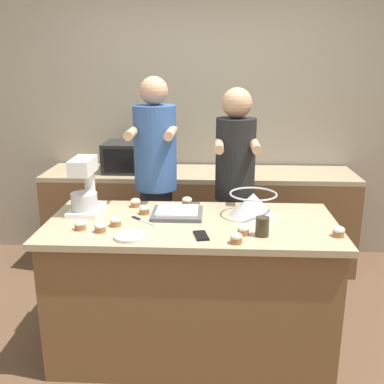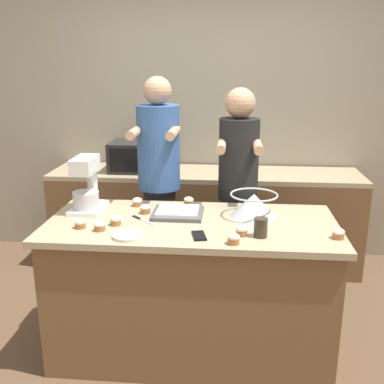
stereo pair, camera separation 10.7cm
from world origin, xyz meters
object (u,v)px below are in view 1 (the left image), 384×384
object	(u,v)px
mixing_bowl	(253,204)
knife	(142,220)
cell_phone	(201,235)
cupcake_5	(135,203)
baking_tray	(177,213)
cupcake_6	(144,210)
person_right	(235,193)
drinking_glass	(262,226)
person_left	(156,188)
cupcake_7	(80,225)
small_plate	(130,237)
cupcake_2	(236,238)
cupcake_1	(187,201)
stand_mixer	(85,189)
cupcake_8	(339,231)
cupcake_0	(243,230)
cupcake_3	(100,227)
microwave_oven	(132,157)
cupcake_4	(116,221)

from	to	relation	value
mixing_bowl	knife	size ratio (longest dim) A/B	1.75
cell_phone	cupcake_5	world-z (taller)	cupcake_5
baking_tray	cell_phone	world-z (taller)	baking_tray
mixing_bowl	cupcake_6	xyz separation A→B (m)	(-0.70, -0.00, -0.05)
person_right	drinking_glass	xyz separation A→B (m)	(0.12, -0.83, 0.05)
knife	cell_phone	bearing A→B (deg)	-32.69
drinking_glass	cupcake_6	xyz separation A→B (m)	(-0.73, 0.35, -0.03)
cupcake_6	person_left	bearing A→B (deg)	88.27
mixing_bowl	cupcake_5	world-z (taller)	mixing_bowl
cupcake_7	person_right	bearing A→B (deg)	40.01
small_plate	person_right	bearing A→B (deg)	55.49
person_left	person_right	xyz separation A→B (m)	(0.59, -0.00, -0.03)
cupcake_2	cupcake_5	xyz separation A→B (m)	(-0.66, 0.61, 0.00)
cupcake_1	cupcake_6	world-z (taller)	same
person_right	stand_mixer	world-z (taller)	person_right
cell_phone	knife	size ratio (longest dim) A/B	0.89
cupcake_7	cupcake_5	bearing A→B (deg)	60.74
drinking_glass	cupcake_7	world-z (taller)	drinking_glass
person_left	knife	bearing A→B (deg)	-90.80
cupcake_7	drinking_glass	bearing A→B (deg)	-2.30
person_left	cupcake_8	xyz separation A→B (m)	(1.15, -0.82, -0.01)
knife	cupcake_7	bearing A→B (deg)	-153.60
stand_mixer	cupcake_8	xyz separation A→B (m)	(1.55, -0.35, -0.13)
small_plate	drinking_glass	bearing A→B (deg)	5.76
baking_tray	cupcake_0	size ratio (longest dim) A/B	4.69
cupcake_0	knife	bearing A→B (deg)	161.79
cupcake_1	cupcake_7	xyz separation A→B (m)	(-0.60, -0.50, 0.00)
cell_phone	small_plate	size ratio (longest dim) A/B	0.88
cell_phone	cupcake_6	world-z (taller)	cupcake_6
small_plate	cupcake_7	bearing A→B (deg)	159.56
person_right	knife	distance (m)	0.86
knife	cupcake_0	world-z (taller)	cupcake_0
cupcake_7	knife	bearing A→B (deg)	26.40
cupcake_6	cupcake_3	bearing A→B (deg)	-121.80
stand_mixer	cupcake_2	world-z (taller)	stand_mixer
baking_tray	cupcake_3	bearing A→B (deg)	-143.40
mixing_bowl	microwave_oven	size ratio (longest dim) A/B	0.61
stand_mixer	small_plate	world-z (taller)	stand_mixer
cupcake_3	cupcake_5	distance (m)	0.50
small_plate	cupcake_8	bearing A→B (deg)	4.20
person_left	cell_phone	world-z (taller)	person_left
baking_tray	cupcake_4	distance (m)	0.41
cupcake_0	cupcake_3	world-z (taller)	same
cupcake_0	cupcake_6	world-z (taller)	same
cupcake_8	microwave_oven	bearing A→B (deg)	133.30
small_plate	cupcake_5	distance (m)	0.57
cupcake_6	cupcake_8	distance (m)	1.21
cupcake_5	drinking_glass	bearing A→B (deg)	-31.19
cell_phone	cupcake_2	xyz separation A→B (m)	(0.20, -0.09, 0.02)
mixing_bowl	baking_tray	xyz separation A→B (m)	(-0.49, -0.02, -0.06)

